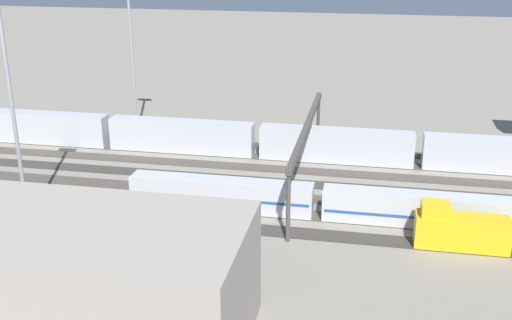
% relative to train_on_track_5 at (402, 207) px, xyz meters
% --- Properties ---
extents(ground_plane, '(400.00, 400.00, 0.00)m').
position_rel_train_on_track_5_xyz_m(ground_plane, '(13.01, -10.00, -2.09)').
color(ground_plane, gray).
extents(track_bed_0, '(140.00, 2.80, 0.12)m').
position_rel_train_on_track_5_xyz_m(track_bed_0, '(13.01, -25.00, -2.03)').
color(track_bed_0, '#3D3833').
rests_on(track_bed_0, ground_plane).
extents(track_bed_1, '(140.00, 2.80, 0.12)m').
position_rel_train_on_track_5_xyz_m(track_bed_1, '(13.01, -20.00, -2.03)').
color(track_bed_1, '#4C443D').
rests_on(track_bed_1, ground_plane).
extents(track_bed_2, '(140.00, 2.80, 0.12)m').
position_rel_train_on_track_5_xyz_m(track_bed_2, '(13.01, -15.00, -2.03)').
color(track_bed_2, '#4C443D').
rests_on(track_bed_2, ground_plane).
extents(track_bed_3, '(140.00, 2.80, 0.12)m').
position_rel_train_on_track_5_xyz_m(track_bed_3, '(13.01, -10.00, -2.03)').
color(track_bed_3, '#3D3833').
rests_on(track_bed_3, ground_plane).
extents(track_bed_4, '(140.00, 2.80, 0.12)m').
position_rel_train_on_track_5_xyz_m(track_bed_4, '(13.01, -5.00, -2.03)').
color(track_bed_4, '#4C443D').
rests_on(track_bed_4, ground_plane).
extents(track_bed_5, '(140.00, 2.80, 0.12)m').
position_rel_train_on_track_5_xyz_m(track_bed_5, '(13.01, 0.00, -2.03)').
color(track_bed_5, '#4C443D').
rests_on(track_bed_5, ground_plane).
extents(track_bed_6, '(140.00, 2.80, 0.12)m').
position_rel_train_on_track_5_xyz_m(track_bed_6, '(13.01, 5.00, -2.03)').
color(track_bed_6, '#3D3833').
rests_on(track_bed_6, ground_plane).
extents(train_on_track_5, '(66.40, 3.06, 4.40)m').
position_rel_train_on_track_5_xyz_m(train_on_track_5, '(0.00, 0.00, 0.00)').
color(train_on_track_5, maroon).
rests_on(train_on_track_5, ground_plane).
extents(train_on_track_1, '(119.80, 3.00, 5.00)m').
position_rel_train_on_track_5_xyz_m(train_on_track_1, '(9.15, -20.00, 0.53)').
color(train_on_track_1, silver).
rests_on(train_on_track_1, ground_plane).
extents(train_on_track_6, '(10.00, 3.00, 5.00)m').
position_rel_train_on_track_5_xyz_m(train_on_track_6, '(-5.99, 5.00, 0.06)').
color(train_on_track_6, gold).
rests_on(train_on_track_6, ground_plane).
extents(light_mast_0, '(2.80, 0.70, 26.68)m').
position_rel_train_on_track_5_xyz_m(light_mast_0, '(44.20, -28.50, 14.95)').
color(light_mast_0, '#9EA0A5').
rests_on(light_mast_0, ground_plane).
extents(light_mast_1, '(2.80, 0.70, 31.53)m').
position_rel_train_on_track_5_xyz_m(light_mast_1, '(43.64, 8.42, 17.58)').
color(light_mast_1, '#9EA0A5').
rests_on(light_mast_1, ground_plane).
extents(signal_gantry, '(0.70, 35.00, 8.80)m').
position_rel_train_on_track_5_xyz_m(signal_gantry, '(12.56, -10.00, 5.56)').
color(signal_gantry, '#4C4742').
rests_on(signal_gantry, ground_plane).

